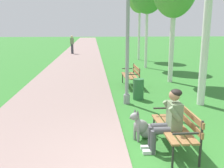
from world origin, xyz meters
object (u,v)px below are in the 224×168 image
(park_bench_mid, at_px, (132,74))
(litter_bin, at_px, (138,89))
(park_bench_near, at_px, (178,125))
(dog_grey, at_px, (143,127))
(pedestrian_distant, at_px, (72,45))
(person_seated_on_near_bench, at_px, (169,118))
(lamp_post_near, at_px, (128,38))

(park_bench_mid, xyz_separation_m, litter_bin, (-0.07, -1.89, -0.16))
(park_bench_near, xyz_separation_m, dog_grey, (-0.58, 0.51, -0.25))
(park_bench_mid, relative_size, litter_bin, 2.14)
(litter_bin, distance_m, pedestrian_distant, 15.18)
(person_seated_on_near_bench, xyz_separation_m, dog_grey, (-0.37, 0.58, -0.42))
(park_bench_mid, relative_size, dog_grey, 1.97)
(park_bench_near, bearing_deg, park_bench_mid, 90.75)
(park_bench_near, relative_size, park_bench_mid, 1.00)
(dog_grey, xyz_separation_m, pedestrian_distant, (-2.89, 17.88, 0.58))
(person_seated_on_near_bench, bearing_deg, park_bench_near, 17.66)
(park_bench_near, height_order, person_seated_on_near_bench, person_seated_on_near_bench)
(park_bench_near, height_order, lamp_post_near, lamp_post_near)
(park_bench_near, distance_m, park_bench_mid, 5.48)
(lamp_post_near, bearing_deg, park_bench_near, -79.35)
(park_bench_mid, height_order, lamp_post_near, lamp_post_near)
(person_seated_on_near_bench, height_order, pedestrian_distant, pedestrian_distant)
(dog_grey, bearing_deg, litter_bin, 81.82)
(park_bench_mid, bearing_deg, lamp_post_near, -102.40)
(person_seated_on_near_bench, relative_size, litter_bin, 1.79)
(person_seated_on_near_bench, distance_m, litter_bin, 3.66)
(park_bench_mid, distance_m, dog_grey, 5.00)
(pedestrian_distant, bearing_deg, litter_bin, -77.33)
(park_bench_near, bearing_deg, dog_grey, 138.48)
(dog_grey, distance_m, litter_bin, 3.10)
(park_bench_mid, height_order, dog_grey, park_bench_mid)
(person_seated_on_near_bench, height_order, litter_bin, person_seated_on_near_bench)
(person_seated_on_near_bench, distance_m, pedestrian_distant, 18.74)
(park_bench_mid, xyz_separation_m, person_seated_on_near_bench, (-0.14, -5.54, 0.17))
(park_bench_mid, relative_size, lamp_post_near, 0.38)
(lamp_post_near, height_order, litter_bin, lamp_post_near)
(park_bench_mid, height_order, litter_bin, park_bench_mid)
(pedestrian_distant, bearing_deg, park_bench_near, -79.33)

